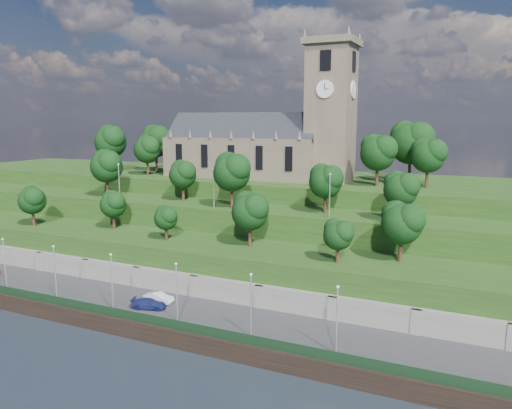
% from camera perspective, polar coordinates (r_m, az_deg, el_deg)
% --- Properties ---
extents(ground, '(320.00, 320.00, 0.00)m').
position_cam_1_polar(ground, '(67.20, -15.99, -14.03)').
color(ground, black).
rests_on(ground, ground).
extents(promenade, '(160.00, 12.00, 2.00)m').
position_cam_1_polar(promenade, '(71.08, -12.82, -11.68)').
color(promenade, '#2D2D30').
rests_on(promenade, ground).
extents(quay_wall, '(160.00, 0.50, 2.20)m').
position_cam_1_polar(quay_wall, '(66.74, -16.07, -13.17)').
color(quay_wall, black).
rests_on(quay_wall, ground).
extents(fence, '(160.00, 0.10, 1.20)m').
position_cam_1_polar(fence, '(66.63, -15.75, -11.81)').
color(fence, '#16331B').
rests_on(fence, promenade).
extents(retaining_wall, '(160.00, 2.10, 5.00)m').
position_cam_1_polar(retaining_wall, '(75.07, -10.05, -9.20)').
color(retaining_wall, slate).
rests_on(retaining_wall, ground).
extents(embankment_lower, '(160.00, 12.00, 8.00)m').
position_cam_1_polar(embankment_lower, '(79.38, -7.59, -6.95)').
color(embankment_lower, '#1E3C14').
rests_on(embankment_lower, ground).
extents(embankment_upper, '(160.00, 10.00, 12.00)m').
position_cam_1_polar(embankment_upper, '(88.01, -3.78, -3.88)').
color(embankment_upper, '#1E3C14').
rests_on(embankment_upper, ground).
extents(hilltop, '(160.00, 32.00, 15.00)m').
position_cam_1_polar(hilltop, '(106.21, 1.63, -0.70)').
color(hilltop, '#1E3C14').
rests_on(hilltop, ground).
extents(church, '(38.60, 12.35, 27.60)m').
position_cam_1_polar(church, '(100.57, 1.18, 7.34)').
color(church, brown).
rests_on(church, hilltop).
extents(trees_lower, '(68.31, 9.09, 8.22)m').
position_cam_1_polar(trees_lower, '(75.20, -4.41, -0.78)').
color(trees_lower, '#321C13').
rests_on(trees_lower, embankment_lower).
extents(trees_upper, '(60.80, 8.62, 9.33)m').
position_cam_1_polar(trees_upper, '(85.02, -3.97, 3.68)').
color(trees_upper, '#321C13').
rests_on(trees_upper, embankment_upper).
extents(trees_hilltop, '(74.42, 16.64, 11.43)m').
position_cam_1_polar(trees_hilltop, '(100.76, -0.02, 7.00)').
color(trees_hilltop, '#321C13').
rests_on(trees_hilltop, hilltop).
extents(lamp_posts_promenade, '(60.36, 0.36, 7.63)m').
position_cam_1_polar(lamp_posts_promenade, '(67.98, -16.15, -7.98)').
color(lamp_posts_promenade, '#B2B2B7').
rests_on(lamp_posts_promenade, promenade).
extents(lamp_posts_upper, '(40.36, 0.36, 6.75)m').
position_cam_1_polar(lamp_posts_upper, '(83.63, -4.84, 2.33)').
color(lamp_posts_upper, '#B2B2B7').
rests_on(lamp_posts_upper, embankment_upper).
extents(car_middle, '(4.29, 1.65, 1.39)m').
position_cam_1_polar(car_middle, '(70.29, -11.08, -10.39)').
color(car_middle, silver).
rests_on(car_middle, promenade).
extents(car_right, '(4.97, 3.12, 1.34)m').
position_cam_1_polar(car_right, '(68.39, -12.14, -11.02)').
color(car_right, navy).
rests_on(car_right, promenade).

